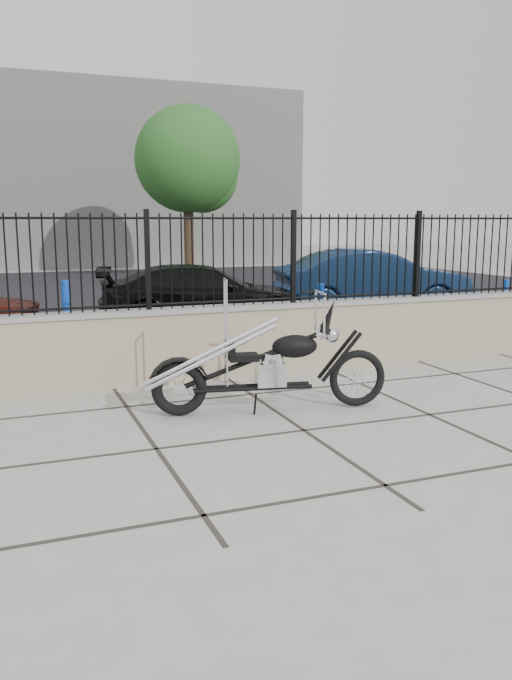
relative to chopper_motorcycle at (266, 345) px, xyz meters
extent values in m
plane|color=#99968E|center=(0.10, -0.78, -0.75)|extent=(90.00, 90.00, 0.00)
plane|color=black|center=(0.10, 11.72, -0.75)|extent=(30.00, 30.00, 0.00)
cube|color=gray|center=(0.10, 1.72, -0.27)|extent=(14.00, 0.36, 0.96)
cube|color=black|center=(0.10, 1.72, 0.81)|extent=(14.00, 0.08, 1.20)
cube|color=beige|center=(0.10, 25.72, 3.25)|extent=(22.00, 6.00, 8.00)
imported|color=black|center=(1.15, 6.19, -0.14)|extent=(4.38, 2.38, 1.20)
imported|color=#10203C|center=(5.22, 6.47, -0.03)|extent=(4.56, 2.30, 1.43)
cylinder|color=blue|center=(-1.68, 4.19, -0.17)|extent=(0.15, 0.15, 1.15)
cylinder|color=#0C55B7|center=(2.41, 3.48, -0.24)|extent=(0.13, 0.13, 1.01)
cylinder|color=#0C1DC1|center=(6.92, 4.11, -0.30)|extent=(0.11, 0.11, 0.89)
cylinder|color=#382619|center=(3.69, 16.28, 0.96)|extent=(0.34, 0.34, 3.42)
sphere|color=#225D29|center=(3.69, 16.28, 3.58)|extent=(3.64, 3.64, 3.64)
camera|label=1|loc=(-2.65, -6.52, 1.33)|focal=35.00mm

